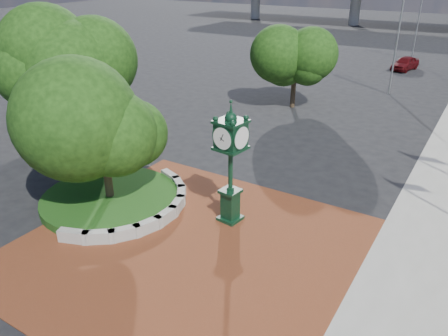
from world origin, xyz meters
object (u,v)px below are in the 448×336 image
Objects in this scene: street_lamp_near at (401,33)px; parked_car at (405,63)px; street_lamp_far at (422,14)px; post_clock at (231,159)px.

parked_car is at bearing 95.67° from street_lamp_near.
street_lamp_far is (-0.12, 5.57, 4.32)m from parked_car.
street_lamp_near is (1.19, 24.11, 2.11)m from post_clock.
parked_car is 0.47× the size of street_lamp_far.
street_lamp_near is at bearing -85.87° from street_lamp_far.
post_clock is 40.01m from street_lamp_far.
post_clock is at bearing -90.06° from street_lamp_far.
post_clock is at bearing -92.82° from street_lamp_near.
street_lamp_far reaches higher than street_lamp_near.
street_lamp_near is at bearing 87.18° from post_clock.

